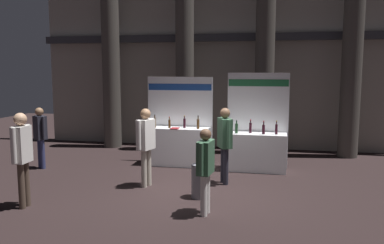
{
  "coord_description": "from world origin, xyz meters",
  "views": [
    {
      "loc": [
        1.66,
        -8.32,
        2.65
      ],
      "look_at": [
        -0.25,
        0.61,
        1.43
      ],
      "focal_mm": 37.35,
      "sensor_mm": 36.0,
      "label": 1
    }
  ],
  "objects_px": {
    "trash_bin": "(200,181)",
    "visitor_4": "(40,133)",
    "exhibitor_booth_1": "(256,147)",
    "visitor_1": "(205,164)",
    "visitor_3": "(22,151)",
    "visitor_2": "(225,138)",
    "visitor_0": "(146,140)",
    "exhibitor_booth_0": "(177,142)"
  },
  "relations": [
    {
      "from": "visitor_4",
      "to": "exhibitor_booth_0",
      "type": "bearing_deg",
      "value": -129.22
    },
    {
      "from": "exhibitor_booth_1",
      "to": "visitor_0",
      "type": "height_order",
      "value": "exhibitor_booth_1"
    },
    {
      "from": "visitor_3",
      "to": "visitor_1",
      "type": "bearing_deg",
      "value": -86.4
    },
    {
      "from": "exhibitor_booth_0",
      "to": "visitor_2",
      "type": "bearing_deg",
      "value": -45.99
    },
    {
      "from": "exhibitor_booth_0",
      "to": "exhibitor_booth_1",
      "type": "distance_m",
      "value": 2.18
    },
    {
      "from": "trash_bin",
      "to": "visitor_1",
      "type": "height_order",
      "value": "visitor_1"
    },
    {
      "from": "trash_bin",
      "to": "visitor_4",
      "type": "distance_m",
      "value": 4.9
    },
    {
      "from": "exhibitor_booth_0",
      "to": "visitor_4",
      "type": "bearing_deg",
      "value": -161.37
    },
    {
      "from": "visitor_0",
      "to": "visitor_2",
      "type": "relative_size",
      "value": 1.0
    },
    {
      "from": "visitor_0",
      "to": "visitor_4",
      "type": "height_order",
      "value": "visitor_0"
    },
    {
      "from": "trash_bin",
      "to": "visitor_1",
      "type": "relative_size",
      "value": 0.44
    },
    {
      "from": "trash_bin",
      "to": "visitor_3",
      "type": "bearing_deg",
      "value": -158.32
    },
    {
      "from": "trash_bin",
      "to": "visitor_0",
      "type": "relative_size",
      "value": 0.4
    },
    {
      "from": "exhibitor_booth_1",
      "to": "visitor_3",
      "type": "height_order",
      "value": "exhibitor_booth_1"
    },
    {
      "from": "visitor_1",
      "to": "exhibitor_booth_0",
      "type": "bearing_deg",
      "value": 27.84
    },
    {
      "from": "visitor_1",
      "to": "visitor_4",
      "type": "xyz_separation_m",
      "value": [
        -4.88,
        2.45,
        0.01
      ]
    },
    {
      "from": "exhibitor_booth_1",
      "to": "trash_bin",
      "type": "relative_size",
      "value": 3.62
    },
    {
      "from": "visitor_1",
      "to": "visitor_3",
      "type": "xyz_separation_m",
      "value": [
        -3.47,
        -0.34,
        0.15
      ]
    },
    {
      "from": "visitor_0",
      "to": "visitor_3",
      "type": "xyz_separation_m",
      "value": [
        -1.85,
        -1.81,
        0.03
      ]
    },
    {
      "from": "visitor_4",
      "to": "visitor_1",
      "type": "bearing_deg",
      "value": -174.53
    },
    {
      "from": "exhibitor_booth_0",
      "to": "visitor_2",
      "type": "height_order",
      "value": "exhibitor_booth_0"
    },
    {
      "from": "visitor_3",
      "to": "exhibitor_booth_0",
      "type": "bearing_deg",
      "value": -29.26
    },
    {
      "from": "trash_bin",
      "to": "visitor_4",
      "type": "bearing_deg",
      "value": 161.73
    },
    {
      "from": "exhibitor_booth_0",
      "to": "visitor_2",
      "type": "relative_size",
      "value": 1.37
    },
    {
      "from": "exhibitor_booth_0",
      "to": "visitor_3",
      "type": "height_order",
      "value": "exhibitor_booth_0"
    },
    {
      "from": "exhibitor_booth_0",
      "to": "visitor_0",
      "type": "height_order",
      "value": "exhibitor_booth_0"
    },
    {
      "from": "exhibitor_booth_0",
      "to": "exhibitor_booth_1",
      "type": "xyz_separation_m",
      "value": [
        2.17,
        -0.16,
        -0.01
      ]
    },
    {
      "from": "visitor_1",
      "to": "visitor_4",
      "type": "height_order",
      "value": "visitor_4"
    },
    {
      "from": "exhibitor_booth_1",
      "to": "visitor_4",
      "type": "distance_m",
      "value": 5.72
    },
    {
      "from": "visitor_2",
      "to": "visitor_4",
      "type": "relative_size",
      "value": 1.08
    },
    {
      "from": "visitor_1",
      "to": "trash_bin",
      "type": "bearing_deg",
      "value": 22.42
    },
    {
      "from": "trash_bin",
      "to": "visitor_3",
      "type": "relative_size",
      "value": 0.38
    },
    {
      "from": "exhibitor_booth_0",
      "to": "visitor_4",
      "type": "height_order",
      "value": "exhibitor_booth_0"
    },
    {
      "from": "exhibitor_booth_0",
      "to": "visitor_3",
      "type": "xyz_separation_m",
      "value": [
        -2.04,
        -3.96,
        0.47
      ]
    },
    {
      "from": "visitor_0",
      "to": "visitor_2",
      "type": "height_order",
      "value": "visitor_0"
    },
    {
      "from": "visitor_2",
      "to": "visitor_3",
      "type": "xyz_separation_m",
      "value": [
        -3.55,
        -2.39,
        0.03
      ]
    },
    {
      "from": "trash_bin",
      "to": "visitor_4",
      "type": "height_order",
      "value": "visitor_4"
    },
    {
      "from": "trash_bin",
      "to": "visitor_3",
      "type": "distance_m",
      "value": 3.52
    },
    {
      "from": "exhibitor_booth_1",
      "to": "visitor_1",
      "type": "relative_size",
      "value": 1.6
    },
    {
      "from": "trash_bin",
      "to": "visitor_2",
      "type": "bearing_deg",
      "value": 72.52
    },
    {
      "from": "exhibitor_booth_0",
      "to": "exhibitor_booth_1",
      "type": "relative_size",
      "value": 0.95
    },
    {
      "from": "exhibitor_booth_1",
      "to": "visitor_1",
      "type": "height_order",
      "value": "exhibitor_booth_1"
    }
  ]
}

